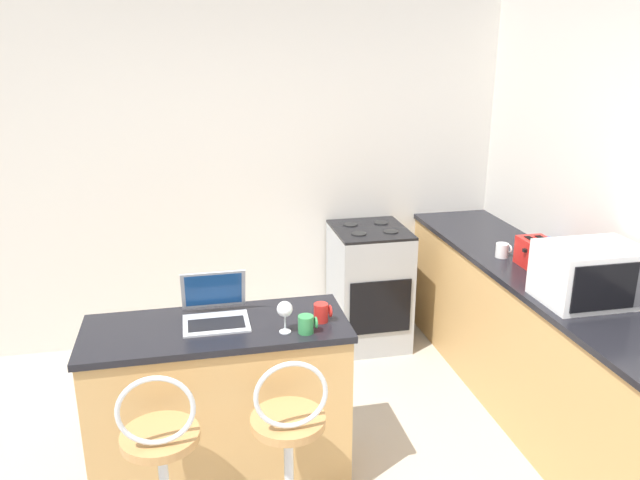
{
  "coord_description": "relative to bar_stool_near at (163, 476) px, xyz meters",
  "views": [
    {
      "loc": [
        -0.41,
        -2.28,
        2.31
      ],
      "look_at": [
        0.41,
        1.54,
        1.03
      ],
      "focal_mm": 35.0,
      "sensor_mm": 36.0,
      "label": 1
    }
  ],
  "objects": [
    {
      "name": "wine_glass_tall",
      "position": [
        0.6,
        0.37,
        0.57
      ],
      "size": [
        0.08,
        0.08,
        0.16
      ],
      "color": "silver",
      "rests_on": "breakfast_bar"
    },
    {
      "name": "mug_green",
      "position": [
        0.71,
        0.34,
        0.5
      ],
      "size": [
        0.09,
        0.08,
        0.09
      ],
      "color": "#338447",
      "rests_on": "breakfast_bar"
    },
    {
      "name": "stove_range",
      "position": [
        1.51,
        1.95,
        -0.02
      ],
      "size": [
        0.55,
        0.61,
        0.94
      ],
      "color": "#9EA3A8",
      "rests_on": "ground_plane"
    },
    {
      "name": "bar_stool_far",
      "position": [
        0.56,
        0.0,
        0.0
      ],
      "size": [
        0.4,
        0.4,
        1.02
      ],
      "color": "silver",
      "rests_on": "ground_plane"
    },
    {
      "name": "mug_blue",
      "position": [
        2.5,
        1.18,
        0.5
      ],
      "size": [
        0.1,
        0.08,
        0.1
      ],
      "color": "#2D51AD",
      "rests_on": "counter_right"
    },
    {
      "name": "breakfast_bar",
      "position": [
        0.28,
        0.52,
        -0.01
      ],
      "size": [
        1.32,
        0.54,
        0.93
      ],
      "color": "tan",
      "rests_on": "ground_plane"
    },
    {
      "name": "counter_right",
      "position": [
        2.29,
        0.85,
        -0.01
      ],
      "size": [
        0.63,
        2.88,
        0.93
      ],
      "color": "tan",
      "rests_on": "ground_plane"
    },
    {
      "name": "microwave",
      "position": [
        2.28,
        0.4,
        0.61
      ],
      "size": [
        0.52,
        0.39,
        0.31
      ],
      "color": "white",
      "rests_on": "counter_right"
    },
    {
      "name": "laptop",
      "position": [
        0.28,
        0.59,
        0.51
      ],
      "size": [
        0.33,
        0.31,
        0.24
      ],
      "color": "#B7BABF",
      "rests_on": "breakfast_bar"
    },
    {
      "name": "mug_red",
      "position": [
        0.81,
        0.45,
        0.5
      ],
      "size": [
        0.09,
        0.07,
        0.1
      ],
      "color": "red",
      "rests_on": "breakfast_bar"
    },
    {
      "name": "toaster",
      "position": [
        2.29,
        0.92,
        0.54
      ],
      "size": [
        0.2,
        0.29,
        0.18
      ],
      "color": "red",
      "rests_on": "counter_right"
    },
    {
      "name": "mug_white",
      "position": [
        2.17,
        1.16,
        0.5
      ],
      "size": [
        0.1,
        0.08,
        0.09
      ],
      "color": "white",
      "rests_on": "counter_right"
    },
    {
      "name": "bar_stool_near",
      "position": [
        0.0,
        0.0,
        0.0
      ],
      "size": [
        0.4,
        0.4,
        1.02
      ],
      "color": "silver",
      "rests_on": "ground_plane"
    },
    {
      "name": "wall_back",
      "position": [
        0.6,
        2.3,
        0.82
      ],
      "size": [
        12.0,
        0.06,
        2.6
      ],
      "color": "silver",
      "rests_on": "ground_plane"
    }
  ]
}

